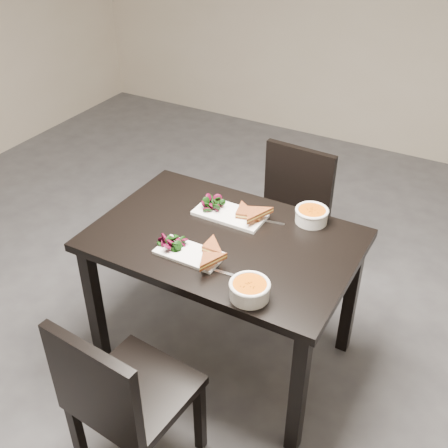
% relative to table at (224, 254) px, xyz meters
% --- Properties ---
extents(ground, '(5.00, 5.00, 0.00)m').
position_rel_table_xyz_m(ground, '(-0.37, 0.30, -0.65)').
color(ground, '#47474C').
rests_on(ground, ground).
extents(table, '(1.20, 0.80, 0.75)m').
position_rel_table_xyz_m(table, '(0.00, 0.00, 0.00)').
color(table, black).
rests_on(table, ground).
extents(chair_near, '(0.45, 0.45, 0.85)m').
position_rel_table_xyz_m(chair_near, '(-0.02, -0.78, -0.17)').
color(chair_near, black).
rests_on(chair_near, ground).
extents(chair_far, '(0.44, 0.44, 0.85)m').
position_rel_table_xyz_m(chair_far, '(0.02, 0.71, -0.17)').
color(chair_far, black).
rests_on(chair_far, ground).
extents(plate_near, '(0.29, 0.15, 0.01)m').
position_rel_table_xyz_m(plate_near, '(-0.06, -0.19, 0.11)').
color(plate_near, white).
rests_on(plate_near, table).
extents(sandwich_near, '(0.15, 0.11, 0.05)m').
position_rel_table_xyz_m(sandwich_near, '(0.00, -0.18, 0.14)').
color(sandwich_near, '#A74F23').
rests_on(sandwich_near, plate_near).
extents(salad_near, '(0.09, 0.08, 0.04)m').
position_rel_table_xyz_m(salad_near, '(-0.16, -0.19, 0.13)').
color(salad_near, black).
rests_on(salad_near, plate_near).
extents(soup_bowl_near, '(0.16, 0.16, 0.07)m').
position_rel_table_xyz_m(soup_bowl_near, '(0.29, -0.31, 0.14)').
color(soup_bowl_near, white).
rests_on(soup_bowl_near, table).
extents(cutlery_near, '(0.18, 0.03, 0.00)m').
position_rel_table_xyz_m(cutlery_near, '(0.13, -0.23, 0.10)').
color(cutlery_near, silver).
rests_on(cutlery_near, table).
extents(plate_far, '(0.34, 0.17, 0.02)m').
position_rel_table_xyz_m(plate_far, '(-0.06, 0.17, 0.11)').
color(plate_far, white).
rests_on(plate_far, table).
extents(sandwich_far, '(0.20, 0.16, 0.06)m').
position_rel_table_xyz_m(sandwich_far, '(0.00, 0.15, 0.14)').
color(sandwich_far, '#A74F23').
rests_on(sandwich_far, plate_far).
extents(salad_far, '(0.11, 0.10, 0.05)m').
position_rel_table_xyz_m(salad_far, '(-0.16, 0.17, 0.14)').
color(salad_far, black).
rests_on(salad_far, plate_far).
extents(soup_bowl_far, '(0.16, 0.16, 0.07)m').
position_rel_table_xyz_m(soup_bowl_far, '(0.30, 0.31, 0.14)').
color(soup_bowl_far, white).
rests_on(soup_bowl_far, table).
extents(cutlery_far, '(0.18, 0.05, 0.00)m').
position_rel_table_xyz_m(cutlery_far, '(0.12, 0.21, 0.10)').
color(cutlery_far, silver).
rests_on(cutlery_far, table).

